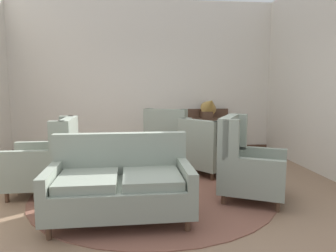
{
  "coord_description": "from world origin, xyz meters",
  "views": [
    {
      "loc": [
        -0.3,
        -4.13,
        1.52
      ],
      "look_at": [
        0.28,
        0.91,
        0.88
      ],
      "focal_mm": 34.05,
      "sensor_mm": 36.0,
      "label": 1
    }
  ],
  "objects_px": {
    "armchair_back_corner": "(209,150)",
    "armchair_near_window": "(48,162)",
    "gramophone": "(210,106)",
    "armchair_foreground_right": "(247,165)",
    "coffee_table": "(145,162)",
    "armchair_beside_settee": "(169,140)",
    "porcelain_vase": "(143,147)",
    "sideboard": "(206,133)",
    "settee": "(120,185)"
  },
  "relations": [
    {
      "from": "coffee_table",
      "to": "porcelain_vase",
      "type": "xyz_separation_m",
      "value": [
        -0.02,
        -0.03,
        0.22
      ]
    },
    {
      "from": "armchair_back_corner",
      "to": "armchair_foreground_right",
      "type": "distance_m",
      "value": 1.28
    },
    {
      "from": "armchair_back_corner",
      "to": "armchair_near_window",
      "type": "xyz_separation_m",
      "value": [
        -2.5,
        -0.73,
        0.03
      ]
    },
    {
      "from": "armchair_back_corner",
      "to": "gramophone",
      "type": "relative_size",
      "value": 2.2
    },
    {
      "from": "coffee_table",
      "to": "settee",
      "type": "distance_m",
      "value": 1.2
    },
    {
      "from": "settee",
      "to": "gramophone",
      "type": "xyz_separation_m",
      "value": [
        1.85,
        3.31,
        0.68
      ]
    },
    {
      "from": "porcelain_vase",
      "to": "settee",
      "type": "bearing_deg",
      "value": -105.24
    },
    {
      "from": "coffee_table",
      "to": "armchair_beside_settee",
      "type": "height_order",
      "value": "armchair_beside_settee"
    },
    {
      "from": "coffee_table",
      "to": "armchair_foreground_right",
      "type": "height_order",
      "value": "armchair_foreground_right"
    },
    {
      "from": "coffee_table",
      "to": "settee",
      "type": "bearing_deg",
      "value": -105.95
    },
    {
      "from": "settee",
      "to": "gramophone",
      "type": "height_order",
      "value": "gramophone"
    },
    {
      "from": "settee",
      "to": "armchair_foreground_right",
      "type": "relative_size",
      "value": 1.42
    },
    {
      "from": "settee",
      "to": "armchair_foreground_right",
      "type": "xyz_separation_m",
      "value": [
        1.67,
        0.47,
        0.06
      ]
    },
    {
      "from": "armchair_near_window",
      "to": "gramophone",
      "type": "height_order",
      "value": "gramophone"
    },
    {
      "from": "coffee_table",
      "to": "armchair_beside_settee",
      "type": "bearing_deg",
      "value": 69.61
    },
    {
      "from": "gramophone",
      "to": "armchair_back_corner",
      "type": "bearing_deg",
      "value": -104.02
    },
    {
      "from": "armchair_back_corner",
      "to": "armchair_near_window",
      "type": "bearing_deg",
      "value": 68.4
    },
    {
      "from": "sideboard",
      "to": "gramophone",
      "type": "height_order",
      "value": "gramophone"
    },
    {
      "from": "armchair_near_window",
      "to": "armchair_beside_settee",
      "type": "height_order",
      "value": "armchair_beside_settee"
    },
    {
      "from": "armchair_back_corner",
      "to": "armchair_near_window",
      "type": "relative_size",
      "value": 1.12
    },
    {
      "from": "porcelain_vase",
      "to": "armchair_back_corner",
      "type": "xyz_separation_m",
      "value": [
        1.15,
        0.61,
        -0.19
      ]
    },
    {
      "from": "coffee_table",
      "to": "settee",
      "type": "relative_size",
      "value": 0.54
    },
    {
      "from": "armchair_back_corner",
      "to": "sideboard",
      "type": "bearing_deg",
      "value": -49.51
    },
    {
      "from": "porcelain_vase",
      "to": "sideboard",
      "type": "xyz_separation_m",
      "value": [
        1.49,
        2.28,
        -0.14
      ]
    },
    {
      "from": "armchair_beside_settee",
      "to": "sideboard",
      "type": "height_order",
      "value": "armchair_beside_settee"
    },
    {
      "from": "coffee_table",
      "to": "settee",
      "type": "height_order",
      "value": "settee"
    },
    {
      "from": "armchair_beside_settee",
      "to": "gramophone",
      "type": "xyz_separation_m",
      "value": [
        0.99,
        0.74,
        0.62
      ]
    },
    {
      "from": "porcelain_vase",
      "to": "armchair_back_corner",
      "type": "height_order",
      "value": "armchair_back_corner"
    },
    {
      "from": "settee",
      "to": "gramophone",
      "type": "distance_m",
      "value": 3.85
    },
    {
      "from": "porcelain_vase",
      "to": "sideboard",
      "type": "distance_m",
      "value": 2.73
    },
    {
      "from": "armchair_back_corner",
      "to": "gramophone",
      "type": "distance_m",
      "value": 1.75
    },
    {
      "from": "porcelain_vase",
      "to": "armchair_back_corner",
      "type": "relative_size",
      "value": 0.29
    },
    {
      "from": "armchair_foreground_right",
      "to": "armchair_near_window",
      "type": "bearing_deg",
      "value": 106.5
    },
    {
      "from": "armchair_foreground_right",
      "to": "sideboard",
      "type": "height_order",
      "value": "armchair_foreground_right"
    },
    {
      "from": "porcelain_vase",
      "to": "gramophone",
      "type": "bearing_deg",
      "value": 54.77
    },
    {
      "from": "armchair_foreground_right",
      "to": "gramophone",
      "type": "distance_m",
      "value": 2.91
    },
    {
      "from": "gramophone",
      "to": "armchair_beside_settee",
      "type": "bearing_deg",
      "value": -143.39
    },
    {
      "from": "armchair_foreground_right",
      "to": "coffee_table",
      "type": "bearing_deg",
      "value": 90.51
    },
    {
      "from": "coffee_table",
      "to": "porcelain_vase",
      "type": "distance_m",
      "value": 0.23
    },
    {
      "from": "sideboard",
      "to": "gramophone",
      "type": "distance_m",
      "value": 0.62
    },
    {
      "from": "gramophone",
      "to": "settee",
      "type": "bearing_deg",
      "value": -119.21
    },
    {
      "from": "porcelain_vase",
      "to": "armchair_near_window",
      "type": "distance_m",
      "value": 1.37
    },
    {
      "from": "armchair_near_window",
      "to": "sideboard",
      "type": "height_order",
      "value": "armchair_near_window"
    },
    {
      "from": "coffee_table",
      "to": "armchair_back_corner",
      "type": "relative_size",
      "value": 0.73
    },
    {
      "from": "porcelain_vase",
      "to": "settee",
      "type": "xyz_separation_m",
      "value": [
        -0.31,
        -1.12,
        -0.21
      ]
    },
    {
      "from": "coffee_table",
      "to": "porcelain_vase",
      "type": "relative_size",
      "value": 2.52
    },
    {
      "from": "settee",
      "to": "armchair_foreground_right",
      "type": "height_order",
      "value": "armchair_foreground_right"
    },
    {
      "from": "coffee_table",
      "to": "armchair_near_window",
      "type": "height_order",
      "value": "armchair_near_window"
    },
    {
      "from": "armchair_back_corner",
      "to": "settee",
      "type": "bearing_deg",
      "value": 102.08
    },
    {
      "from": "armchair_foreground_right",
      "to": "sideboard",
      "type": "relative_size",
      "value": 1.03
    }
  ]
}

